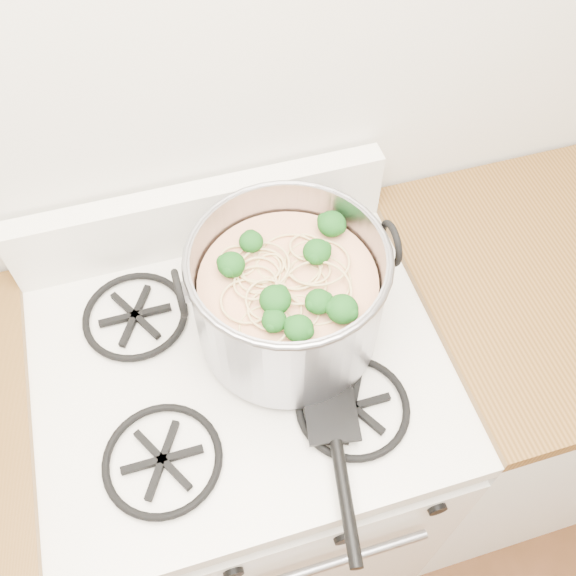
# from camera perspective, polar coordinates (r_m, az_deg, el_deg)

# --- Properties ---
(gas_range) EXTENTS (0.76, 0.66, 0.92)m
(gas_range) POSITION_cam_1_polar(r_m,az_deg,el_deg) (1.63, -3.26, -14.45)
(gas_range) COLOR white
(gas_range) RESTS_ON ground
(counter_left) EXTENTS (0.25, 0.65, 0.92)m
(counter_left) POSITION_cam_1_polar(r_m,az_deg,el_deg) (1.66, -21.28, -17.75)
(counter_left) COLOR silver
(counter_left) RESTS_ON ground
(counter_right) EXTENTS (1.00, 0.65, 0.92)m
(counter_right) POSITION_cam_1_polar(r_m,az_deg,el_deg) (1.87, 23.87, -5.69)
(counter_right) COLOR silver
(counter_right) RESTS_ON ground
(stock_pot) EXTENTS (0.37, 0.34, 0.23)m
(stock_pot) POSITION_cam_1_polar(r_m,az_deg,el_deg) (1.13, 0.00, -0.84)
(stock_pot) COLOR #94949C
(stock_pot) RESTS_ON gas_range
(spatula) EXTENTS (0.34, 0.36, 0.02)m
(spatula) POSITION_cam_1_polar(r_m,az_deg,el_deg) (1.13, 3.86, -10.89)
(spatula) COLOR black
(spatula) RESTS_ON gas_range
(glass_bowl) EXTENTS (0.13, 0.13, 0.03)m
(glass_bowl) POSITION_cam_1_polar(r_m,az_deg,el_deg) (1.30, 0.33, 3.10)
(glass_bowl) COLOR white
(glass_bowl) RESTS_ON gas_range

